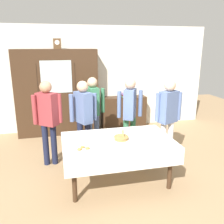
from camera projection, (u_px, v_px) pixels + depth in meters
name	position (u px, v px, depth m)	size (l,w,h in m)	color
ground_plane	(115.00, 174.00, 4.24)	(12.00, 12.00, 0.00)	#997A56
back_wall	(91.00, 79.00, 6.36)	(6.40, 0.10, 2.70)	silver
dining_table	(118.00, 145.00, 3.84)	(1.76, 1.11, 0.74)	#3D2819
wall_cabinet	(57.00, 93.00, 5.97)	(1.99, 0.46, 2.12)	#3D2819
mantel_clock	(57.00, 44.00, 5.67)	(0.18, 0.11, 0.24)	brown
bookshelf_low	(124.00, 112.00, 6.57)	(1.20, 0.35, 0.86)	#3D2819
book_stack	(124.00, 95.00, 6.43)	(0.17, 0.20, 0.10)	#3D754C
tea_cup_near_right	(114.00, 133.00, 4.06)	(0.13, 0.13, 0.06)	white
tea_cup_far_right	(134.00, 142.00, 3.67)	(0.13, 0.13, 0.06)	white
tea_cup_far_left	(125.00, 132.00, 4.12)	(0.13, 0.13, 0.06)	white
tea_cup_center	(107.00, 149.00, 3.42)	(0.13, 0.13, 0.06)	white
bread_basket	(121.00, 138.00, 3.84)	(0.24, 0.24, 0.16)	#9E7542
pastry_plate	(83.00, 149.00, 3.45)	(0.28, 0.28, 0.05)	white
spoon_far_right	(80.00, 137.00, 3.96)	(0.12, 0.02, 0.01)	silver
spoon_mid_right	(99.00, 140.00, 3.84)	(0.12, 0.02, 0.01)	silver
person_near_right_end	(83.00, 113.00, 4.54)	(0.52, 0.41, 1.58)	#191E38
person_beside_shelf	(168.00, 113.00, 4.50)	(0.52, 0.33, 1.61)	silver
person_behind_table_right	(130.00, 110.00, 4.78)	(0.52, 0.41, 1.59)	#33704C
person_behind_table_left	(48.00, 115.00, 4.36)	(0.52, 0.38, 1.60)	#191E38
person_by_cabinet	(93.00, 106.00, 5.11)	(0.52, 0.38, 1.57)	slate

